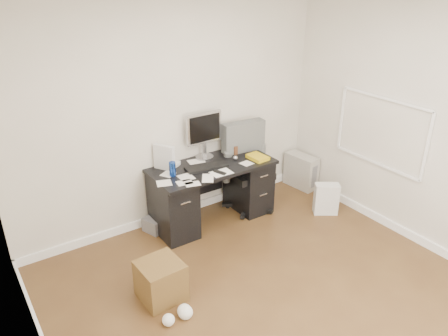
# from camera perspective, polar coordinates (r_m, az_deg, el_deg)

# --- Properties ---
(ground) EXTENTS (4.00, 4.00, 0.00)m
(ground) POSITION_cam_1_polar(r_m,az_deg,el_deg) (4.37, 7.29, -17.18)
(ground) COLOR #472D17
(ground) RESTS_ON ground
(room_shell) EXTENTS (4.02, 4.02, 2.71)m
(room_shell) POSITION_cam_1_polar(r_m,az_deg,el_deg) (3.53, 8.83, 3.70)
(room_shell) COLOR beige
(room_shell) RESTS_ON ground
(desk) EXTENTS (1.50, 0.70, 0.75)m
(desk) POSITION_cam_1_polar(r_m,az_deg,el_deg) (5.38, -1.51, -2.99)
(desk) COLOR black
(desk) RESTS_ON ground
(loose_papers) EXTENTS (1.10, 0.60, 0.00)m
(loose_papers) POSITION_cam_1_polar(r_m,az_deg,el_deg) (5.09, -3.14, -0.31)
(loose_papers) COLOR white
(loose_papers) RESTS_ON desk
(lcd_monitor) EXTENTS (0.47, 0.27, 0.60)m
(lcd_monitor) POSITION_cam_1_polar(r_m,az_deg,el_deg) (5.31, -2.64, 4.29)
(lcd_monitor) COLOR #ABAAAF
(lcd_monitor) RESTS_ON desk
(keyboard) EXTENTS (0.52, 0.22, 0.03)m
(keyboard) POSITION_cam_1_polar(r_m,az_deg,el_deg) (5.15, -2.30, 0.16)
(keyboard) COLOR black
(keyboard) RESTS_ON desk
(computer_mouse) EXTENTS (0.07, 0.07, 0.06)m
(computer_mouse) POSITION_cam_1_polar(r_m,az_deg,el_deg) (5.34, 1.49, 1.32)
(computer_mouse) COLOR #ABAAAF
(computer_mouse) RESTS_ON desk
(travel_mug) EXTENTS (0.08, 0.08, 0.17)m
(travel_mug) POSITION_cam_1_polar(r_m,az_deg,el_deg) (4.96, -6.75, -0.13)
(travel_mug) COLOR navy
(travel_mug) RESTS_ON desk
(white_binder) EXTENTS (0.23, 0.28, 0.30)m
(white_binder) POSITION_cam_1_polar(r_m,az_deg,el_deg) (5.11, -7.82, 1.38)
(white_binder) COLOR silver
(white_binder) RESTS_ON desk
(magazine_file) EXTENTS (0.14, 0.27, 0.31)m
(magazine_file) POSITION_cam_1_polar(r_m,az_deg,el_deg) (5.72, 2.96, 4.25)
(magazine_file) COLOR #A1744E
(magazine_file) RESTS_ON desk
(pen_cup) EXTENTS (0.13, 0.13, 0.27)m
(pen_cup) POSITION_cam_1_polar(r_m,az_deg,el_deg) (5.50, 1.42, 3.21)
(pen_cup) COLOR #532917
(pen_cup) RESTS_ON desk
(yellow_book) EXTENTS (0.21, 0.26, 0.04)m
(yellow_book) POSITION_cam_1_polar(r_m,az_deg,el_deg) (5.40, 4.44, 1.43)
(yellow_book) COLOR gold
(yellow_book) RESTS_ON desk
(paper_remote) EXTENTS (0.25, 0.20, 0.02)m
(paper_remote) POSITION_cam_1_polar(r_m,az_deg,el_deg) (5.02, -0.35, -0.52)
(paper_remote) COLOR white
(paper_remote) RESTS_ON desk
(office_chair) EXTENTS (0.72, 0.72, 1.14)m
(office_chair) POSITION_cam_1_polar(r_m,az_deg,el_deg) (5.57, 3.38, -0.06)
(office_chair) COLOR #4B4D4B
(office_chair) RESTS_ON ground
(pc_tower) EXTENTS (0.27, 0.50, 0.48)m
(pc_tower) POSITION_cam_1_polar(r_m,az_deg,el_deg) (6.36, 10.02, -0.38)
(pc_tower) COLOR #A6A296
(pc_tower) RESTS_ON ground
(shopping_bag) EXTENTS (0.37, 0.35, 0.41)m
(shopping_bag) POSITION_cam_1_polar(r_m,az_deg,el_deg) (5.75, 13.20, -3.95)
(shopping_bag) COLOR silver
(shopping_bag) RESTS_ON ground
(wicker_basket) EXTENTS (0.41, 0.41, 0.39)m
(wicker_basket) POSITION_cam_1_polar(r_m,az_deg,el_deg) (4.33, -8.27, -14.33)
(wicker_basket) COLOR #4D3517
(wicker_basket) RESTS_ON ground
(desk_printer) EXTENTS (0.36, 0.32, 0.17)m
(desk_printer) POSITION_cam_1_polar(r_m,az_deg,el_deg) (5.39, -8.71, -7.08)
(desk_printer) COLOR slate
(desk_printer) RESTS_ON ground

